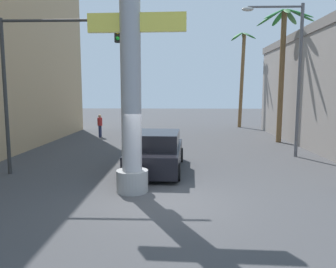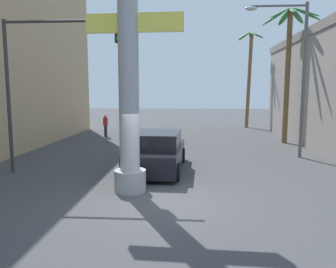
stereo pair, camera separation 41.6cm
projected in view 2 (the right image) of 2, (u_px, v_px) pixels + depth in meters
ground_plane at (176, 146)px, 19.29m from camera, size 91.06×91.06×0.00m
neon_sign_pole at (128, 22)px, 9.83m from camera, size 3.31×1.04×10.41m
street_lamp at (294, 65)px, 15.43m from camera, size 2.92×0.28×7.29m
traffic_light_mast at (47, 66)px, 12.37m from camera, size 5.19×0.32×5.87m
car_lead at (157, 152)px, 13.32m from camera, size 2.23×4.72×1.56m
palm_tree_mid_right at (289, 54)px, 19.86m from camera, size 3.38×3.52×8.24m
palm_tree_far_right at (249, 70)px, 29.02m from camera, size 2.33×2.44×8.47m
pedestrian_far_left at (106, 124)px, 23.25m from camera, size 0.39×0.39×1.61m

